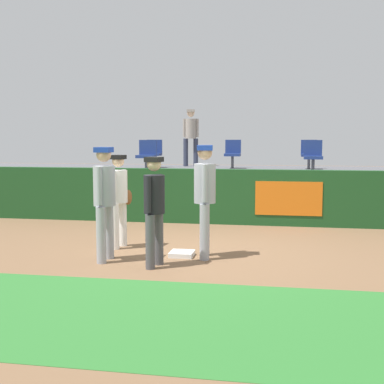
{
  "coord_description": "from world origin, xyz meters",
  "views": [
    {
      "loc": [
        1.48,
        -8.53,
        2.01
      ],
      "look_at": [
        -0.17,
        0.87,
        1.0
      ],
      "focal_mm": 47.74,
      "sensor_mm": 36.0,
      "label": 1
    }
  ],
  "objects_px": {
    "seat_front_left": "(147,154)",
    "seat_back_right": "(309,153)",
    "seat_back_center": "(233,152)",
    "spectator_hooded": "(191,134)",
    "player_coach_visitor": "(205,193)",
    "seat_back_left": "(154,152)",
    "seat_front_right": "(313,155)",
    "player_umpire": "(154,204)",
    "player_runner_visitor": "(104,196)",
    "first_base": "(182,254)",
    "player_fielder_home": "(119,194)"
  },
  "relations": [
    {
      "from": "seat_front_left",
      "to": "seat_front_right",
      "type": "relative_size",
      "value": 1.0
    },
    {
      "from": "player_runner_visitor",
      "to": "player_umpire",
      "type": "height_order",
      "value": "player_runner_visitor"
    },
    {
      "from": "seat_back_center",
      "to": "seat_back_left",
      "type": "bearing_deg",
      "value": 180.0
    },
    {
      "from": "seat_back_left",
      "to": "spectator_hooded",
      "type": "relative_size",
      "value": 0.47
    },
    {
      "from": "first_base",
      "to": "seat_back_center",
      "type": "height_order",
      "value": "seat_back_center"
    },
    {
      "from": "seat_front_left",
      "to": "seat_back_right",
      "type": "xyz_separation_m",
      "value": [
        4.33,
        1.8,
        -0.0
      ]
    },
    {
      "from": "player_coach_visitor",
      "to": "player_fielder_home",
      "type": "bearing_deg",
      "value": -114.85
    },
    {
      "from": "player_fielder_home",
      "to": "seat_back_left",
      "type": "relative_size",
      "value": 2.03
    },
    {
      "from": "seat_front_right",
      "to": "player_runner_visitor",
      "type": "bearing_deg",
      "value": -123.74
    },
    {
      "from": "seat_front_right",
      "to": "player_fielder_home",
      "type": "bearing_deg",
      "value": -130.28
    },
    {
      "from": "player_umpire",
      "to": "spectator_hooded",
      "type": "xyz_separation_m",
      "value": [
        -0.9,
        8.31,
        1.16
      ]
    },
    {
      "from": "player_coach_visitor",
      "to": "seat_back_left",
      "type": "relative_size",
      "value": 2.25
    },
    {
      "from": "player_umpire",
      "to": "seat_front_right",
      "type": "height_order",
      "value": "seat_front_right"
    },
    {
      "from": "player_umpire",
      "to": "spectator_hooded",
      "type": "relative_size",
      "value": 0.97
    },
    {
      "from": "player_coach_visitor",
      "to": "seat_back_center",
      "type": "xyz_separation_m",
      "value": [
        -0.17,
        6.7,
        0.5
      ]
    },
    {
      "from": "first_base",
      "to": "seat_front_right",
      "type": "relative_size",
      "value": 0.48
    },
    {
      "from": "seat_back_right",
      "to": "seat_back_left",
      "type": "bearing_deg",
      "value": 180.0
    },
    {
      "from": "seat_back_left",
      "to": "seat_back_right",
      "type": "relative_size",
      "value": 1.0
    },
    {
      "from": "first_base",
      "to": "player_umpire",
      "type": "height_order",
      "value": "player_umpire"
    },
    {
      "from": "player_runner_visitor",
      "to": "seat_back_center",
      "type": "bearing_deg",
      "value": 171.97
    },
    {
      "from": "seat_back_center",
      "to": "seat_front_right",
      "type": "height_order",
      "value": "same"
    },
    {
      "from": "seat_back_left",
      "to": "player_fielder_home",
      "type": "bearing_deg",
      "value": -81.62
    },
    {
      "from": "player_runner_visitor",
      "to": "seat_front_right",
      "type": "height_order",
      "value": "seat_front_right"
    },
    {
      "from": "player_coach_visitor",
      "to": "seat_back_right",
      "type": "height_order",
      "value": "seat_back_right"
    },
    {
      "from": "player_fielder_home",
      "to": "player_coach_visitor",
      "type": "bearing_deg",
      "value": 81.97
    },
    {
      "from": "player_runner_visitor",
      "to": "seat_front_left",
      "type": "bearing_deg",
      "value": -169.32
    },
    {
      "from": "player_fielder_home",
      "to": "player_runner_visitor",
      "type": "bearing_deg",
      "value": 14.7
    },
    {
      "from": "seat_front_left",
      "to": "seat_back_right",
      "type": "height_order",
      "value": "same"
    },
    {
      "from": "seat_front_left",
      "to": "seat_back_left",
      "type": "xyz_separation_m",
      "value": [
        -0.27,
        1.8,
        -0.0
      ]
    },
    {
      "from": "player_umpire",
      "to": "seat_front_right",
      "type": "bearing_deg",
      "value": 166.44
    },
    {
      "from": "player_fielder_home",
      "to": "spectator_hooded",
      "type": "relative_size",
      "value": 0.96
    },
    {
      "from": "seat_front_left",
      "to": "seat_back_center",
      "type": "distance_m",
      "value": 2.79
    },
    {
      "from": "player_umpire",
      "to": "seat_back_center",
      "type": "bearing_deg",
      "value": -171.75
    },
    {
      "from": "seat_front_left",
      "to": "seat_back_right",
      "type": "relative_size",
      "value": 1.0
    },
    {
      "from": "first_base",
      "to": "seat_front_left",
      "type": "height_order",
      "value": "seat_front_left"
    },
    {
      "from": "player_fielder_home",
      "to": "seat_back_left",
      "type": "xyz_separation_m",
      "value": [
        -0.91,
        6.17,
        0.61
      ]
    },
    {
      "from": "player_coach_visitor",
      "to": "seat_back_center",
      "type": "distance_m",
      "value": 6.72
    },
    {
      "from": "seat_back_left",
      "to": "seat_back_right",
      "type": "height_order",
      "value": "same"
    },
    {
      "from": "player_fielder_home",
      "to": "seat_back_center",
      "type": "relative_size",
      "value": 2.03
    },
    {
      "from": "player_fielder_home",
      "to": "seat_back_center",
      "type": "height_order",
      "value": "seat_back_center"
    },
    {
      "from": "seat_back_left",
      "to": "player_runner_visitor",
      "type": "bearing_deg",
      "value": -82.1
    },
    {
      "from": "player_runner_visitor",
      "to": "seat_back_right",
      "type": "distance_m",
      "value": 8.07
    },
    {
      "from": "player_runner_visitor",
      "to": "player_umpire",
      "type": "bearing_deg",
      "value": 78.16
    },
    {
      "from": "first_base",
      "to": "player_coach_visitor",
      "type": "xyz_separation_m",
      "value": [
        0.4,
        -0.04,
        1.06
      ]
    },
    {
      "from": "seat_back_center",
      "to": "seat_back_left",
      "type": "height_order",
      "value": "same"
    },
    {
      "from": "player_umpire",
      "to": "first_base",
      "type": "bearing_deg",
      "value": 172.22
    },
    {
      "from": "seat_back_center",
      "to": "spectator_hooded",
      "type": "distance_m",
      "value": 1.75
    },
    {
      "from": "seat_front_left",
      "to": "seat_back_center",
      "type": "bearing_deg",
      "value": 40.17
    },
    {
      "from": "seat_back_right",
      "to": "first_base",
      "type": "bearing_deg",
      "value": -109.99
    },
    {
      "from": "player_coach_visitor",
      "to": "seat_front_right",
      "type": "height_order",
      "value": "seat_front_right"
    }
  ]
}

